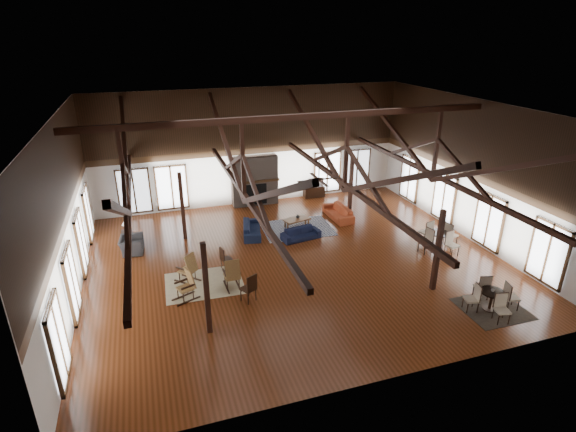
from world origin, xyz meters
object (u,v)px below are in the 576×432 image
object	(u,v)px
sofa_navy_front	(301,234)
coffee_table	(297,220)
armchair	(132,245)
tv_console	(314,192)
cafe_table_near	(492,297)
sofa_navy_left	(252,229)
cafe_table_far	(439,237)
sofa_orange	(338,212)

from	to	relation	value
sofa_navy_front	coffee_table	distance (m)	1.22
armchair	tv_console	world-z (taller)	armchair
coffee_table	tv_console	xyz separation A→B (m)	(2.28, 3.70, -0.12)
cafe_table_near	sofa_navy_left	bearing A→B (deg)	126.90
cafe_table_near	cafe_table_far	bearing A→B (deg)	76.66
sofa_orange	coffee_table	size ratio (longest dim) A/B	1.57
sofa_navy_left	sofa_orange	distance (m)	4.53
cafe_table_far	tv_console	xyz separation A→B (m)	(-2.72, 7.55, -0.22)
sofa_navy_left	tv_console	size ratio (longest dim) A/B	1.69
sofa_navy_front	tv_console	xyz separation A→B (m)	(2.50, 4.90, 0.03)
coffee_table	cafe_table_near	size ratio (longest dim) A/B	0.70
cafe_table_near	sofa_navy_front	bearing A→B (deg)	120.71
coffee_table	cafe_table_far	xyz separation A→B (m)	(5.00, -3.85, 0.11)
cafe_table_near	tv_console	world-z (taller)	cafe_table_near
cafe_table_near	tv_console	xyz separation A→B (m)	(-1.68, 11.93, -0.19)
sofa_navy_front	tv_console	bearing A→B (deg)	53.69
cafe_table_far	armchair	bearing A→B (deg)	163.61
sofa_navy_left	sofa_navy_front	bearing A→B (deg)	-107.65
armchair	cafe_table_near	distance (m)	13.86
sofa_navy_front	sofa_navy_left	xyz separation A→B (m)	(-1.95, 1.13, 0.03)
sofa_navy_left	coffee_table	world-z (taller)	sofa_navy_left
sofa_navy_front	cafe_table_far	bearing A→B (deg)	-36.26
sofa_orange	cafe_table_near	xyz separation A→B (m)	(1.64, -8.73, 0.17)
sofa_navy_left	sofa_orange	bearing A→B (deg)	-70.38
coffee_table	tv_console	world-z (taller)	tv_console
sofa_navy_left	cafe_table_far	xyz separation A→B (m)	(7.17, -3.78, 0.23)
sofa_orange	tv_console	xyz separation A→B (m)	(-0.04, 3.20, -0.01)
sofa_navy_left	cafe_table_far	size ratio (longest dim) A/B	0.97
sofa_orange	coffee_table	world-z (taller)	sofa_orange
cafe_table_near	cafe_table_far	distance (m)	4.50
sofa_navy_front	sofa_navy_left	world-z (taller)	sofa_navy_left
sofa_orange	tv_console	bearing A→B (deg)	178.97
sofa_orange	cafe_table_near	bearing A→B (deg)	8.81
sofa_navy_front	cafe_table_near	xyz separation A→B (m)	(4.18, -7.03, 0.22)
sofa_navy_front	cafe_table_near	world-z (taller)	cafe_table_near
cafe_table_near	armchair	bearing A→B (deg)	144.68
coffee_table	sofa_navy_left	bearing A→B (deg)	167.76
sofa_orange	cafe_table_near	distance (m)	8.89
armchair	cafe_table_far	world-z (taller)	cafe_table_far
cafe_table_near	cafe_table_far	world-z (taller)	cafe_table_far
cafe_table_near	cafe_table_far	xyz separation A→B (m)	(1.04, 4.38, 0.03)
tv_console	cafe_table_near	bearing A→B (deg)	-81.99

